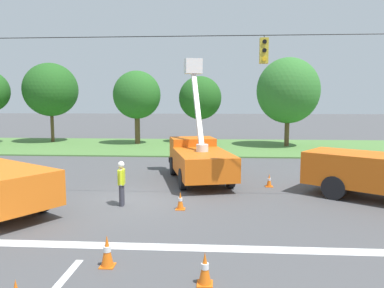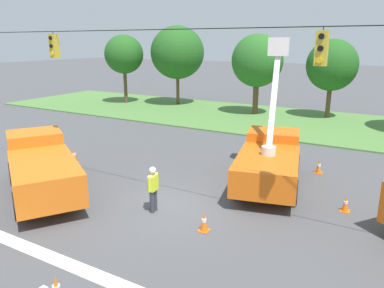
% 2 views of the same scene
% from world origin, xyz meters
% --- Properties ---
extents(ground_plane, '(200.00, 200.00, 0.00)m').
position_xyz_m(ground_plane, '(0.00, 0.00, 0.00)').
color(ground_plane, '#4C4C4F').
extents(grass_verge, '(56.00, 12.00, 0.10)m').
position_xyz_m(grass_verge, '(0.00, 18.00, 0.05)').
color(grass_verge, '#517F3D').
rests_on(grass_verge, ground).
extents(lane_markings, '(17.60, 15.25, 0.01)m').
position_xyz_m(lane_markings, '(0.00, -6.15, 0.00)').
color(lane_markings, silver).
rests_on(lane_markings, ground).
extents(signal_gantry, '(26.20, 0.33, 7.20)m').
position_xyz_m(signal_gantry, '(-0.02, -0.00, 4.25)').
color(signal_gantry, slate).
rests_on(signal_gantry, ground).
extents(tree_west, '(5.11, 5.42, 7.69)m').
position_xyz_m(tree_west, '(-12.44, 20.62, 5.14)').
color(tree_west, brown).
rests_on(tree_west, ground).
extents(tree_centre, '(4.37, 3.95, 6.83)m').
position_xyz_m(tree_centre, '(-3.81, 19.51, 4.60)').
color(tree_centre, brown).
rests_on(tree_centre, ground).
extents(tree_east, '(4.04, 3.68, 6.41)m').
position_xyz_m(tree_east, '(1.96, 20.98, 4.34)').
color(tree_east, brown).
rests_on(tree_east, ground).
extents(tree_far_east, '(5.44, 5.47, 7.82)m').
position_xyz_m(tree_far_east, '(9.74, 18.59, 4.96)').
color(tree_far_east, brown).
rests_on(tree_far_east, ground).
extents(utility_truck_bucket_lift, '(3.90, 6.66, 6.38)m').
position_xyz_m(utility_truck_bucket_lift, '(2.63, 4.33, 1.27)').
color(utility_truck_bucket_lift, orange).
rests_on(utility_truck_bucket_lift, ground).
extents(road_worker, '(0.28, 0.65, 1.77)m').
position_xyz_m(road_worker, '(-0.18, -0.59, 1.00)').
color(road_worker, '#383842').
rests_on(road_worker, ground).
extents(traffic_cone_foreground_left, '(0.36, 0.36, 0.68)m').
position_xyz_m(traffic_cone_foreground_left, '(2.18, -0.97, 0.33)').
color(traffic_cone_foreground_left, orange).
rests_on(traffic_cone_foreground_left, ground).
extents(traffic_cone_mid_right, '(0.36, 0.36, 0.81)m').
position_xyz_m(traffic_cone_mid_right, '(0.83, -5.99, 0.40)').
color(traffic_cone_mid_right, orange).
rests_on(traffic_cone_mid_right, ground).
extents(traffic_cone_near_bucket, '(0.36, 0.36, 0.63)m').
position_xyz_m(traffic_cone_near_bucket, '(6.07, 3.05, 0.30)').
color(traffic_cone_near_bucket, orange).
rests_on(traffic_cone_near_bucket, ground).
extents(traffic_cone_lane_edge_a, '(0.36, 0.36, 0.76)m').
position_xyz_m(traffic_cone_lane_edge_a, '(3.29, -6.75, 0.38)').
color(traffic_cone_lane_edge_a, orange).
rests_on(traffic_cone_lane_edge_a, ground).
extents(traffic_cone_far_left, '(0.36, 0.36, 0.70)m').
position_xyz_m(traffic_cone_far_left, '(4.27, 6.90, 0.34)').
color(traffic_cone_far_left, orange).
rests_on(traffic_cone_far_left, ground).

